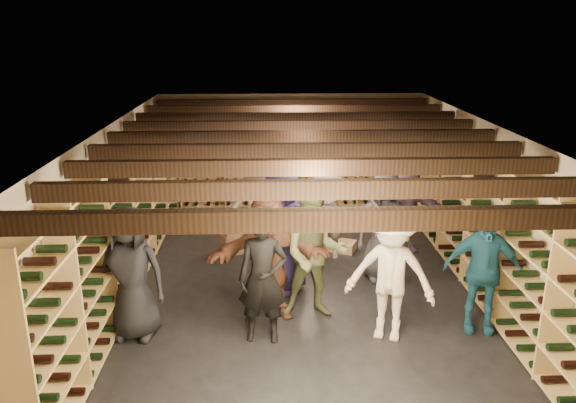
% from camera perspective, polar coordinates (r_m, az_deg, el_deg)
% --- Properties ---
extents(ground, '(8.00, 8.00, 0.00)m').
position_cam_1_polar(ground, '(8.62, 1.41, -8.34)').
color(ground, black).
rests_on(ground, ground).
extents(walls, '(5.52, 8.02, 2.40)m').
position_cam_1_polar(walls, '(8.17, 1.48, -0.75)').
color(walls, '#BCAE92').
rests_on(walls, ground).
extents(ceiling, '(5.50, 8.00, 0.01)m').
position_cam_1_polar(ceiling, '(7.88, 1.55, 7.57)').
color(ceiling, beige).
rests_on(ceiling, walls).
extents(ceiling_joists, '(5.40, 7.12, 0.18)m').
position_cam_1_polar(ceiling_joists, '(7.90, 1.54, 6.57)').
color(ceiling_joists, black).
rests_on(ceiling_joists, ground).
extents(wine_rack_left, '(0.32, 7.50, 2.15)m').
position_cam_1_polar(wine_rack_left, '(8.46, -16.20, -1.72)').
color(wine_rack_left, tan).
rests_on(wine_rack_left, ground).
extents(wine_rack_right, '(0.32, 7.50, 2.15)m').
position_cam_1_polar(wine_rack_right, '(8.75, 18.52, -1.30)').
color(wine_rack_right, tan).
rests_on(wine_rack_right, ground).
extents(wine_rack_back, '(4.70, 0.30, 2.15)m').
position_cam_1_polar(wine_rack_back, '(11.89, 0.35, 4.46)').
color(wine_rack_back, tan).
rests_on(wine_rack_back, ground).
extents(crate_stack_left, '(0.59, 0.50, 0.68)m').
position_cam_1_polar(crate_stack_left, '(9.68, -5.10, -3.24)').
color(crate_stack_left, tan).
rests_on(crate_stack_left, ground).
extents(crate_stack_right, '(0.53, 0.38, 0.34)m').
position_cam_1_polar(crate_stack_right, '(9.73, -0.36, -4.13)').
color(crate_stack_right, tan).
rests_on(crate_stack_right, ground).
extents(crate_loose, '(0.59, 0.50, 0.17)m').
position_cam_1_polar(crate_loose, '(9.84, 5.36, -4.50)').
color(crate_loose, tan).
rests_on(crate_loose, ground).
extents(person_0, '(0.90, 0.64, 1.71)m').
position_cam_1_polar(person_0, '(7.18, -15.61, -7.03)').
color(person_0, black).
rests_on(person_0, ground).
extents(person_1, '(0.63, 0.45, 1.65)m').
position_cam_1_polar(person_1, '(6.86, -2.58, -7.81)').
color(person_1, black).
rests_on(person_1, ground).
extents(person_2, '(0.86, 0.68, 1.77)m').
position_cam_1_polar(person_2, '(7.40, 2.69, -5.37)').
color(person_2, '#59613A').
rests_on(person_2, ground).
extents(person_3, '(1.26, 0.98, 1.71)m').
position_cam_1_polar(person_3, '(6.99, 10.37, -7.32)').
color(person_3, beige).
rests_on(person_3, ground).
extents(person_4, '(1.02, 0.60, 1.64)m').
position_cam_1_polar(person_4, '(7.49, 19.14, -6.64)').
color(person_4, '#226181').
rests_on(person_4, ground).
extents(person_5, '(1.64, 0.64, 1.73)m').
position_cam_1_polar(person_5, '(7.38, -2.06, -5.62)').
color(person_5, brown).
rests_on(person_5, ground).
extents(person_6, '(1.09, 0.93, 1.90)m').
position_cam_1_polar(person_6, '(8.08, -0.62, -2.84)').
color(person_6, '#1E1940').
rests_on(person_6, ground).
extents(person_7, '(0.73, 0.55, 1.79)m').
position_cam_1_polar(person_7, '(9.34, 4.08, -0.39)').
color(person_7, gray).
rests_on(person_7, ground).
extents(person_9, '(1.18, 0.75, 1.75)m').
position_cam_1_polar(person_9, '(9.24, -3.11, -0.72)').
color(person_9, beige).
rests_on(person_9, ground).
extents(person_10, '(1.10, 0.64, 1.76)m').
position_cam_1_polar(person_10, '(9.50, -0.19, -0.14)').
color(person_10, '#21472B').
rests_on(person_10, ground).
extents(person_11, '(1.44, 0.61, 1.50)m').
position_cam_1_polar(person_11, '(9.81, 11.70, -0.73)').
color(person_11, slate).
rests_on(person_11, ground).
extents(person_12, '(0.88, 0.61, 1.71)m').
position_cam_1_polar(person_12, '(8.61, 9.75, -2.47)').
color(person_12, '#37363B').
rests_on(person_12, ground).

